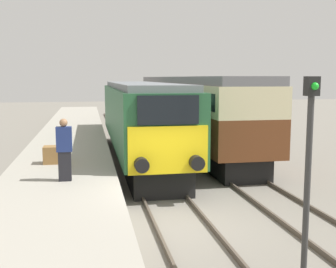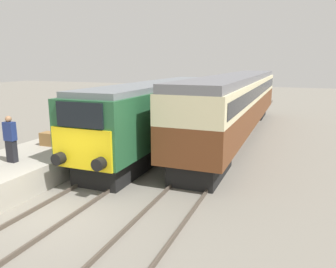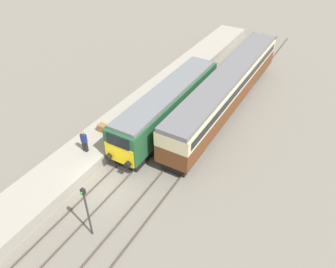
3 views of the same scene
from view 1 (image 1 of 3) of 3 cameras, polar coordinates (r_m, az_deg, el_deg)
The scene contains 9 objects.
ground_plane at distance 11.71m, azimuth 1.59°, elevation -11.99°, with size 120.00×120.00×0.00m, color slate.
platform_left at distance 19.11m, azimuth -13.36°, elevation -2.96°, with size 3.50×50.00×0.98m.
rails_near_track at distance 16.41m, azimuth -2.14°, elevation -5.98°, with size 1.51×60.00×0.14m.
rails_far_track at distance 17.23m, azimuth 9.16°, elevation -5.42°, with size 1.50×60.00×0.14m.
locomotive at distance 19.71m, azimuth -3.78°, elevation 2.22°, with size 2.70×14.48×3.70m.
passenger_carriage at distance 25.10m, azimuth 2.59°, elevation 4.21°, with size 2.75×21.00×3.99m.
person_on_platform at distance 12.43m, azimuth -13.86°, elevation -2.10°, with size 0.44×0.26×1.80m.
signal_post at distance 8.40m, azimuth 18.49°, elevation -3.63°, with size 0.24×0.28×3.96m.
luggage_crate at distance 15.17m, azimuth -15.21°, elevation -2.72°, with size 0.70×0.56×0.60m.
Camera 1 is at (-2.36, -10.77, 3.94)m, focal length 45.00 mm.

